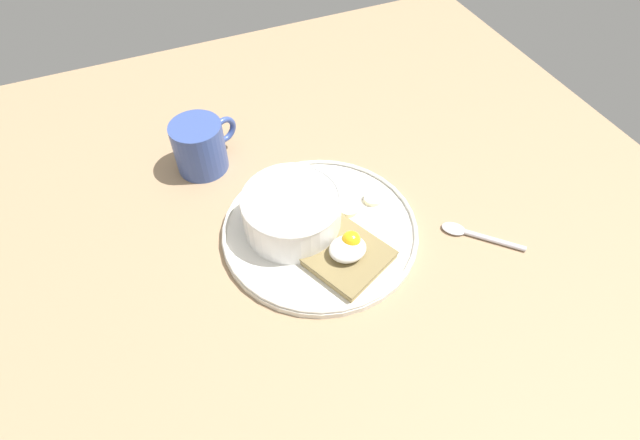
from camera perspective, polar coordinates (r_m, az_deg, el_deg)
ground_plane at (r=76.13cm, az=0.00°, el=-1.95°), size 120.00×120.00×2.00cm
plate at (r=74.73cm, az=0.00°, el=-1.09°), size 29.35×29.35×1.60cm
oatmeal_bowl at (r=72.61cm, az=-3.22°, el=0.90°), size 14.63×14.63×6.34cm
toast_slice at (r=70.60cm, az=3.11°, el=-4.18°), size 13.73×13.73×1.35cm
poached_egg at (r=69.16cm, az=3.27°, el=-3.07°), size 5.32×4.56×3.35cm
banana_slice_front at (r=76.63cm, az=3.22°, el=1.38°), size 4.18×4.23×1.31cm
banana_slice_left at (r=78.41cm, az=6.05°, el=2.44°), size 3.44×3.47×0.96cm
banana_slice_back at (r=78.51cm, az=2.45°, el=2.87°), size 3.41×3.46×1.10cm
coffee_mug at (r=84.63cm, az=-13.54°, el=8.25°), size 11.45×8.44×8.68cm
spoon at (r=78.11cm, az=17.01°, el=-1.54°), size 9.96×9.89×0.80cm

